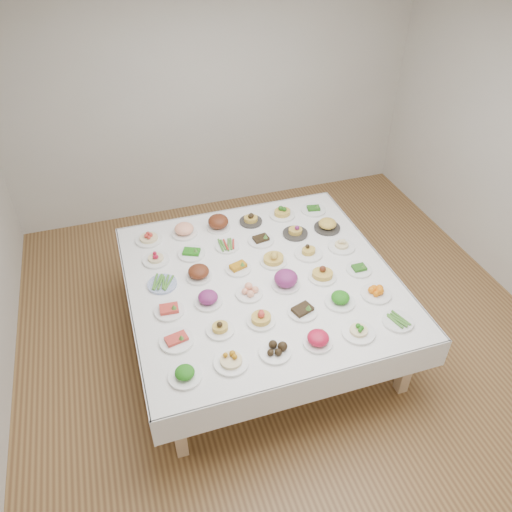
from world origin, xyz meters
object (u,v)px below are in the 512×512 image
object	(u,v)px
dish_0	(185,372)
dish_35	(314,208)
display_table	(261,283)
dish_18	(162,283)

from	to	relation	value
dish_0	dish_35	distance (m)	2.42
display_table	dish_0	distance (m)	1.22
display_table	dish_35	world-z (taller)	dish_35
display_table	dish_0	world-z (taller)	dish_0
dish_18	dish_35	world-z (taller)	dish_35
dish_0	dish_18	world-z (taller)	dish_0
display_table	dish_0	xyz separation A→B (m)	(-0.85, -0.86, 0.12)
dish_35	display_table	bearing A→B (deg)	-135.37
dish_0	dish_35	size ratio (longest dim) A/B	0.93
display_table	dish_18	size ratio (longest dim) A/B	8.39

